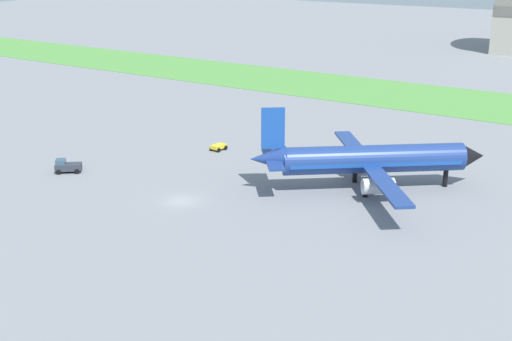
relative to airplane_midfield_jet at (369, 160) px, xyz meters
name	(u,v)px	position (x,y,z in m)	size (l,w,h in m)	color
ground_plane	(182,201)	(-17.50, -17.14, -4.05)	(600.00, 600.00, 0.00)	gray
grass_taxiway_strip	(411,96)	(-17.50, 59.36, -4.01)	(360.00, 28.00, 0.08)	#549342
airplane_midfield_jet	(369,160)	(0.00, 0.00, 0.00)	(26.57, 26.01, 11.25)	navy
pushback_tug_near_gate	(67,166)	(-38.33, -17.26, -3.14)	(3.91, 3.70, 1.95)	#2D333D
baggage_cart_midfield	(218,147)	(-27.17, 3.53, -3.48)	(1.92, 2.51, 0.90)	yellow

